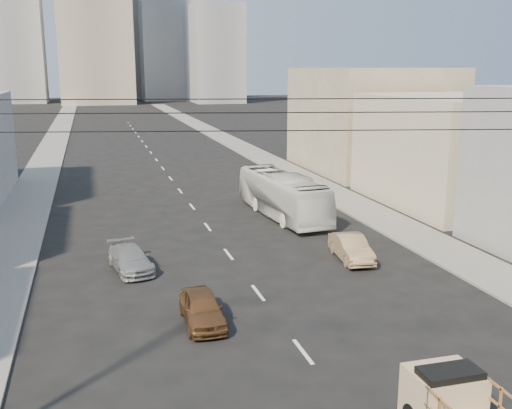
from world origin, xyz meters
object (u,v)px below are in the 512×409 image
sedan_tan (351,248)px  sedan_grey (130,259)px  sedan_brown (202,308)px  city_bus (283,195)px

sedan_tan → sedan_grey: (-11.42, 1.42, -0.07)m
sedan_brown → sedan_grey: size_ratio=0.91×
sedan_brown → sedan_grey: (-2.32, 7.34, -0.04)m
city_bus → sedan_brown: (-8.54, -15.98, -0.86)m
city_bus → sedan_brown: city_bus is taller
city_bus → sedan_grey: (-10.85, -8.64, -0.91)m
sedan_brown → sedan_grey: bearing=108.0°
city_bus → sedan_brown: bearing=-123.3°
city_bus → sedan_tan: 10.11m
city_bus → sedan_tan: size_ratio=2.68×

